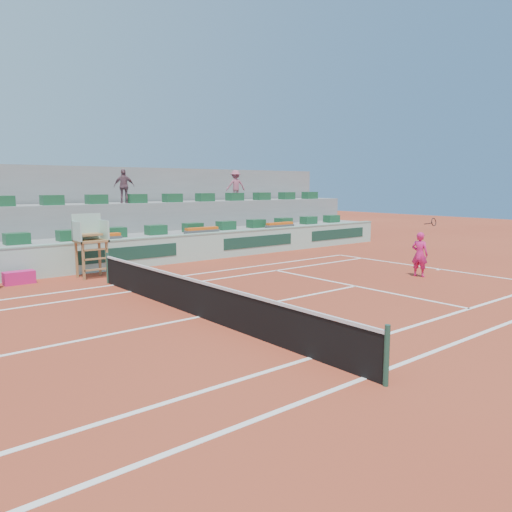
{
  "coord_description": "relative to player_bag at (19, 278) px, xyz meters",
  "views": [
    {
      "loc": [
        -7.01,
        -10.9,
        3.47
      ],
      "look_at": [
        4.0,
        2.5,
        1.0
      ],
      "focal_mm": 35.0,
      "sensor_mm": 36.0,
      "label": 1
    }
  ],
  "objects": [
    {
      "name": "ground",
      "position": [
        2.49,
        -7.81,
        -0.23
      ],
      "size": [
        90.0,
        90.0,
        0.0
      ],
      "primitive_type": "plane",
      "color": "maroon",
      "rests_on": "ground"
    },
    {
      "name": "seating_tier_lower",
      "position": [
        2.49,
        2.89,
        0.37
      ],
      "size": [
        36.0,
        4.0,
        1.2
      ],
      "primitive_type": "cube",
      "color": "gray",
      "rests_on": "ground"
    },
    {
      "name": "seating_tier_upper",
      "position": [
        2.49,
        4.49,
        1.07
      ],
      "size": [
        36.0,
        2.4,
        2.6
      ],
      "primitive_type": "cube",
      "color": "gray",
      "rests_on": "ground"
    },
    {
      "name": "stadium_back_wall",
      "position": [
        2.49,
        6.09,
        1.97
      ],
      "size": [
        36.0,
        0.4,
        4.4
      ],
      "primitive_type": "cube",
      "color": "gray",
      "rests_on": "ground"
    },
    {
      "name": "player_bag",
      "position": [
        0.0,
        0.0,
        0.0
      ],
      "size": [
        1.03,
        0.46,
        0.46
      ],
      "primitive_type": "cube",
      "color": "#D51B6E",
      "rests_on": "ground"
    },
    {
      "name": "spectator_mid",
      "position": [
        5.92,
        3.98,
        3.19
      ],
      "size": [
        1.04,
        0.73,
        1.63
      ],
      "primitive_type": "imported",
      "rotation": [
        0.0,
        0.0,
        2.75
      ],
      "color": "#714B57",
      "rests_on": "seating_tier_upper"
    },
    {
      "name": "spectator_right",
      "position": [
        12.58,
        3.92,
        3.22
      ],
      "size": [
        1.24,
        0.96,
        1.7
      ],
      "primitive_type": "imported",
      "rotation": [
        0.0,
        0.0,
        2.8
      ],
      "color": "#A75369",
      "rests_on": "seating_tier_upper"
    },
    {
      "name": "court_lines",
      "position": [
        2.49,
        -7.81,
        -0.22
      ],
      "size": [
        23.89,
        11.09,
        0.01
      ],
      "color": "white",
      "rests_on": "ground"
    },
    {
      "name": "tennis_net",
      "position": [
        2.49,
        -7.81,
        0.3
      ],
      "size": [
        0.1,
        11.97,
        1.1
      ],
      "color": "black",
      "rests_on": "ground"
    },
    {
      "name": "advertising_hoarding",
      "position": [
        2.51,
        0.68,
        0.4
      ],
      "size": [
        36.0,
        0.34,
        1.26
      ],
      "color": "#A4CEBA",
      "rests_on": "ground"
    },
    {
      "name": "umpire_chair",
      "position": [
        2.49,
        -0.32,
        1.31
      ],
      "size": [
        1.1,
        0.9,
        2.4
      ],
      "color": "olive",
      "rests_on": "ground"
    },
    {
      "name": "seat_row_lower",
      "position": [
        2.49,
        1.99,
        1.19
      ],
      "size": [
        32.9,
        0.6,
        0.44
      ],
      "color": "#1A502C",
      "rests_on": "seating_tier_lower"
    },
    {
      "name": "seat_row_upper",
      "position": [
        2.49,
        3.89,
        2.59
      ],
      "size": [
        32.9,
        0.6,
        0.44
      ],
      "color": "#1A502C",
      "rests_on": "seating_tier_upper"
    },
    {
      "name": "flower_planters",
      "position": [
        0.99,
        1.19,
        1.1
      ],
      "size": [
        26.8,
        0.36,
        0.28
      ],
      "color": "#505050",
      "rests_on": "seating_tier_lower"
    },
    {
      "name": "tennis_player",
      "position": [
        12.23,
        -8.15,
        0.63
      ],
      "size": [
        0.53,
        0.91,
        2.28
      ],
      "color": "#D51B6E",
      "rests_on": "ground"
    }
  ]
}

